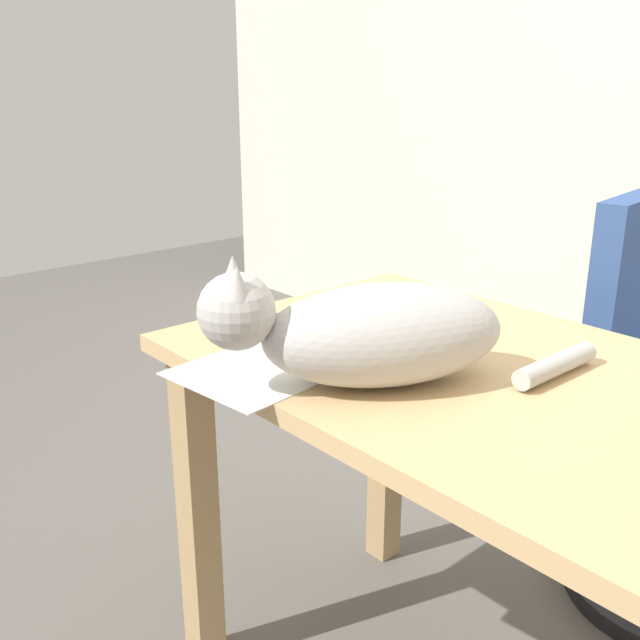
{
  "coord_description": "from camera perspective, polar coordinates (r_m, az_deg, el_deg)",
  "views": [
    {
      "loc": [
        0.37,
        -0.88,
        1.14
      ],
      "look_at": [
        -0.47,
        -0.15,
        0.76
      ],
      "focal_mm": 40.99,
      "sensor_mm": 36.0,
      "label": 1
    }
  ],
  "objects": [
    {
      "name": "desk",
      "position": [
        1.1,
        22.91,
        -12.39
      ],
      "size": [
        1.5,
        0.64,
        0.7
      ],
      "color": "tan",
      "rests_on": "ground_plane"
    },
    {
      "name": "cat",
      "position": [
        1.06,
        3.8,
        -0.92
      ],
      "size": [
        0.34,
        0.54,
        0.2
      ],
      "color": "#B2ADA8",
      "rests_on": "desk"
    },
    {
      "name": "computer_mouse",
      "position": [
        1.3,
        -4.1,
        -0.21
      ],
      "size": [
        0.11,
        0.06,
        0.04
      ],
      "primitive_type": "ellipsoid",
      "color": "#333338",
      "rests_on": "desk"
    },
    {
      "name": "paper_sheet",
      "position": [
        1.16,
        -3.63,
        -3.49
      ],
      "size": [
        0.24,
        0.32,
        0.0
      ],
      "primitive_type": "cube",
      "rotation": [
        0.0,
        0.0,
        0.1
      ],
      "color": "white",
      "rests_on": "desk"
    }
  ]
}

